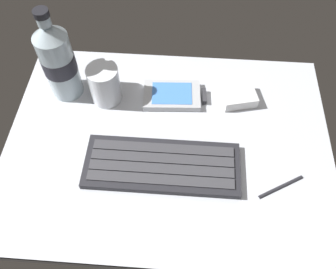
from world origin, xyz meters
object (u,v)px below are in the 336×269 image
at_px(keyboard, 162,165).
at_px(handheld_device, 175,96).
at_px(charger_block, 238,96).
at_px(stylus_pen, 281,186).
at_px(juice_cup, 105,86).
at_px(water_bottle, 58,61).

distance_m(keyboard, handheld_device, 0.17).
xyz_separation_m(handheld_device, charger_block, (0.13, 0.00, 0.00)).
distance_m(charger_block, stylus_pen, 0.21).
relative_size(juice_cup, water_bottle, 0.41).
xyz_separation_m(juice_cup, water_bottle, (-0.09, 0.01, 0.05)).
xyz_separation_m(keyboard, water_bottle, (-0.22, 0.17, 0.08)).
bearing_deg(juice_cup, water_bottle, 171.00).
bearing_deg(handheld_device, charger_block, 1.52).
height_order(water_bottle, charger_block, water_bottle).
height_order(keyboard, charger_block, charger_block).
height_order(handheld_device, water_bottle, water_bottle).
bearing_deg(water_bottle, juice_cup, -9.00).
bearing_deg(keyboard, handheld_device, 85.29).
distance_m(keyboard, stylus_pen, 0.22).
bearing_deg(handheld_device, juice_cup, -176.07).
height_order(handheld_device, juice_cup, juice_cup).
relative_size(juice_cup, stylus_pen, 0.89).
relative_size(keyboard, water_bottle, 1.40).
relative_size(handheld_device, stylus_pen, 1.38).
bearing_deg(charger_block, handheld_device, -178.48).
bearing_deg(keyboard, stylus_pen, -6.53).
xyz_separation_m(keyboard, juice_cup, (-0.13, 0.16, 0.03)).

